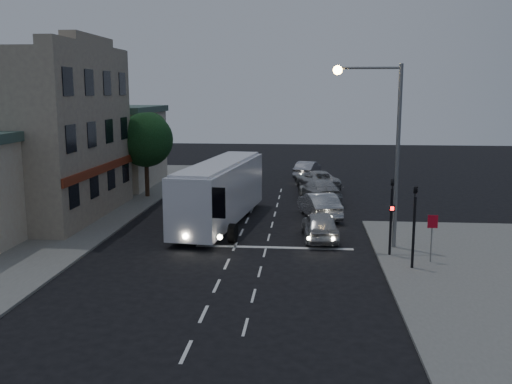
# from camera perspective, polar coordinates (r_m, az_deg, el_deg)

# --- Properties ---
(ground) EXTENTS (120.00, 120.00, 0.00)m
(ground) POSITION_cam_1_polar(r_m,az_deg,el_deg) (27.34, -2.64, -6.59)
(ground) COLOR black
(sidewalk_far) EXTENTS (12.00, 50.00, 0.12)m
(sidewalk_far) POSITION_cam_1_polar(r_m,az_deg,el_deg) (38.56, -20.51, -2.22)
(sidewalk_far) COLOR slate
(sidewalk_far) RESTS_ON ground
(road_markings) EXTENTS (8.00, 30.55, 0.01)m
(road_markings) POSITION_cam_1_polar(r_m,az_deg,el_deg) (30.37, 0.60, -4.87)
(road_markings) COLOR silver
(road_markings) RESTS_ON ground
(tour_bus) EXTENTS (4.01, 12.41, 3.74)m
(tour_bus) POSITION_cam_1_polar(r_m,az_deg,el_deg) (33.87, -3.57, 0.16)
(tour_bus) COLOR silver
(tour_bus) RESTS_ON ground
(car_suv) EXTENTS (2.13, 4.57, 1.51)m
(car_suv) POSITION_cam_1_polar(r_m,az_deg,el_deg) (30.59, 6.41, -3.37)
(car_suv) COLOR #B3B4B4
(car_suv) RESTS_ON ground
(car_sedan_a) EXTENTS (2.83, 5.15, 1.61)m
(car_sedan_a) POSITION_cam_1_polar(r_m,az_deg,el_deg) (35.79, 6.33, -1.33)
(car_sedan_a) COLOR #B8B8B8
(car_sedan_a) RESTS_ON ground
(car_sedan_b) EXTENTS (3.50, 5.79, 1.57)m
(car_sedan_b) POSITION_cam_1_polar(r_m,az_deg,el_deg) (41.32, 6.38, 0.16)
(car_sedan_b) COLOR #A2A2A3
(car_sedan_b) RESTS_ON ground
(car_sedan_c) EXTENTS (4.00, 6.00, 1.53)m
(car_sedan_c) POSITION_cam_1_polar(r_m,az_deg,el_deg) (46.38, 6.10, 1.22)
(car_sedan_c) COLOR #A4A4A4
(car_sedan_c) RESTS_ON ground
(car_extra) EXTENTS (2.66, 4.93, 1.54)m
(car_extra) POSITION_cam_1_polar(r_m,az_deg,el_deg) (52.41, 5.18, 2.25)
(car_extra) COLOR gray
(car_extra) RESTS_ON ground
(traffic_signal_main) EXTENTS (0.25, 0.35, 4.10)m
(traffic_signal_main) POSITION_cam_1_polar(r_m,az_deg,el_deg) (27.57, 13.40, -1.52)
(traffic_signal_main) COLOR black
(traffic_signal_main) RESTS_ON sidewalk_near
(traffic_signal_side) EXTENTS (0.18, 0.15, 4.10)m
(traffic_signal_side) POSITION_cam_1_polar(r_m,az_deg,el_deg) (25.78, 15.56, -2.42)
(traffic_signal_side) COLOR black
(traffic_signal_side) RESTS_ON sidewalk_near
(regulatory_sign) EXTENTS (0.45, 0.12, 2.20)m
(regulatory_sign) POSITION_cam_1_polar(r_m,az_deg,el_deg) (27.08, 17.20, -3.70)
(regulatory_sign) COLOR slate
(regulatory_sign) RESTS_ON sidewalk_near
(streetlight) EXTENTS (3.32, 0.44, 9.00)m
(streetlight) POSITION_cam_1_polar(r_m,az_deg,el_deg) (28.49, 12.75, 5.60)
(streetlight) COLOR slate
(streetlight) RESTS_ON sidewalk_near
(main_building) EXTENTS (10.12, 12.00, 11.00)m
(main_building) POSITION_cam_1_polar(r_m,az_deg,el_deg) (38.29, -22.28, 5.31)
(main_building) COLOR gray
(main_building) RESTS_ON sidewalk_far
(low_building_north) EXTENTS (9.40, 9.40, 6.50)m
(low_building_north) POSITION_cam_1_polar(r_m,az_deg,el_deg) (49.22, -15.30, 4.51)
(low_building_north) COLOR #BAA58D
(low_building_north) RESTS_ON sidewalk_far
(street_tree) EXTENTS (4.00, 4.00, 6.20)m
(street_tree) POSITION_cam_1_polar(r_m,az_deg,el_deg) (42.76, -10.98, 5.39)
(street_tree) COLOR black
(street_tree) RESTS_ON sidewalk_far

